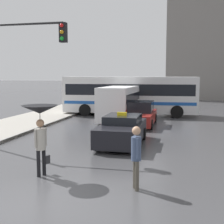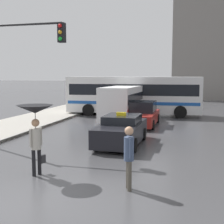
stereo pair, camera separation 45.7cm
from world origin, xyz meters
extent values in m
plane|color=#424244|center=(0.00, 0.00, 0.00)|extent=(300.00, 300.00, 0.00)
cube|color=black|center=(1.01, 7.35, 0.58)|extent=(1.80, 4.22, 0.83)
cube|color=black|center=(1.01, 7.56, 1.18)|extent=(1.58, 1.90, 0.37)
cylinder|color=black|center=(1.87, 6.04, 0.30)|extent=(0.20, 0.60, 0.60)
cylinder|color=black|center=(0.16, 6.04, 0.30)|extent=(0.20, 0.60, 0.60)
cylinder|color=black|center=(1.87, 8.66, 0.30)|extent=(0.20, 0.60, 0.60)
cylinder|color=black|center=(0.16, 8.66, 0.30)|extent=(0.20, 0.60, 0.60)
cube|color=yellow|center=(1.01, 7.35, 1.45)|extent=(0.44, 0.16, 0.16)
cube|color=maroon|center=(1.07, 13.06, 0.51)|extent=(1.80, 4.39, 0.69)
cube|color=black|center=(1.07, 13.28, 1.20)|extent=(1.58, 1.97, 0.69)
cylinder|color=black|center=(1.93, 11.70, 0.30)|extent=(0.20, 0.60, 0.60)
cylinder|color=black|center=(0.22, 11.70, 0.30)|extent=(0.20, 0.60, 0.60)
cylinder|color=black|center=(1.93, 14.42, 0.30)|extent=(0.20, 0.60, 0.60)
cylinder|color=black|center=(0.22, 14.42, 0.30)|extent=(0.20, 0.60, 0.60)
cube|color=white|center=(-0.59, 14.66, 1.30)|extent=(2.19, 5.37, 2.27)
cube|color=black|center=(-0.59, 14.66, 1.70)|extent=(2.19, 4.95, 0.58)
cube|color=red|center=(-0.59, 14.66, 1.02)|extent=(2.20, 5.16, 0.14)
cylinder|color=black|center=(0.31, 13.03, 0.32)|extent=(0.22, 0.64, 0.63)
cylinder|color=black|center=(-1.59, 13.10, 0.32)|extent=(0.22, 0.64, 0.63)
cylinder|color=black|center=(0.42, 16.21, 0.32)|extent=(0.22, 0.64, 0.63)
cylinder|color=black|center=(-1.48, 16.28, 0.32)|extent=(0.22, 0.64, 0.63)
cube|color=silver|center=(-0.42, 18.03, 1.68)|extent=(10.70, 3.03, 2.83)
cube|color=black|center=(-0.42, 18.03, 2.10)|extent=(10.17, 3.02, 0.87)
cube|color=#194C9E|center=(-0.42, 18.03, 1.08)|extent=(10.38, 3.04, 0.24)
cylinder|color=black|center=(3.22, 19.42, 0.48)|extent=(0.97, 0.33, 0.96)
cylinder|color=black|center=(3.34, 17.02, 0.48)|extent=(0.97, 0.33, 0.96)
cylinder|color=black|center=(-3.91, 19.06, 0.48)|extent=(0.97, 0.33, 0.96)
cylinder|color=black|center=(-3.79, 16.66, 0.48)|extent=(0.97, 0.33, 0.96)
cylinder|color=black|center=(-0.69, 2.14, 0.43)|extent=(0.16, 0.16, 0.87)
cylinder|color=black|center=(-0.59, 2.34, 0.43)|extent=(0.16, 0.16, 0.87)
cylinder|color=gray|center=(-0.64, 2.24, 1.21)|extent=(0.44, 0.44, 0.69)
sphere|color=#997051|center=(-0.64, 2.24, 1.73)|extent=(0.25, 0.25, 0.25)
cylinder|color=gray|center=(-0.73, 2.06, 1.26)|extent=(0.09, 0.09, 0.58)
cylinder|color=gray|center=(-0.55, 2.43, 1.26)|extent=(0.09, 0.09, 0.58)
cone|color=black|center=(-0.64, 2.24, 2.17)|extent=(1.16, 1.16, 0.26)
cylinder|color=black|center=(-0.64, 2.24, 1.81)|extent=(0.02, 0.02, 0.71)
cube|color=#262628|center=(-0.56, 2.52, 0.48)|extent=(0.17, 0.21, 0.28)
cylinder|color=#4C473D|center=(2.48, 1.84, 0.43)|extent=(0.16, 0.16, 0.85)
cylinder|color=#4C473D|center=(2.56, 1.63, 0.43)|extent=(0.16, 0.16, 0.85)
cylinder|color=#3D4C6B|center=(2.52, 1.74, 1.19)|extent=(0.37, 0.37, 0.68)
sphere|color=tan|center=(2.52, 1.74, 1.70)|extent=(0.25, 0.25, 0.25)
cylinder|color=#3D4C6B|center=(2.45, 1.90, 1.24)|extent=(0.09, 0.09, 0.57)
cylinder|color=#3D4C6B|center=(2.59, 1.57, 1.24)|extent=(0.09, 0.09, 0.57)
cylinder|color=black|center=(-3.03, 5.52, 5.39)|extent=(3.85, 0.10, 0.10)
cube|color=black|center=(-1.11, 5.52, 4.99)|extent=(0.28, 0.28, 0.80)
sphere|color=red|center=(-1.11, 5.36, 5.25)|extent=(0.16, 0.16, 0.16)
sphere|color=orange|center=(-1.11, 5.36, 4.99)|extent=(0.16, 0.16, 0.16)
sphere|color=green|center=(-1.11, 5.36, 4.73)|extent=(0.16, 0.16, 0.16)
camera|label=1|loc=(3.77, -6.79, 3.27)|focal=50.00mm
camera|label=2|loc=(4.22, -6.68, 3.27)|focal=50.00mm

